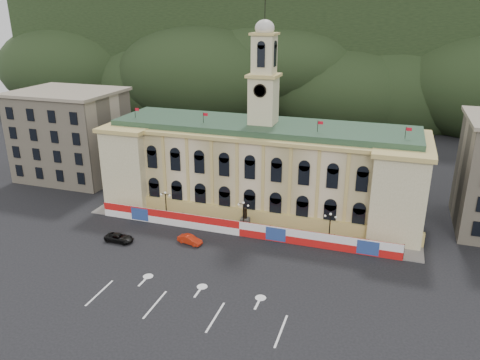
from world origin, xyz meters
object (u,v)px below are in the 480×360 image
(red_sedan, at_px, (190,240))
(black_suv, at_px, (119,238))
(lamp_center, at_px, (243,213))
(statue, at_px, (245,221))

(red_sedan, distance_m, black_suv, 11.16)
(lamp_center, relative_size, black_suv, 1.12)
(statue, distance_m, red_sedan, 10.28)
(lamp_center, bearing_deg, statue, 90.00)
(statue, distance_m, black_suv, 20.39)
(statue, bearing_deg, lamp_center, -90.00)
(statue, height_order, lamp_center, lamp_center)
(lamp_center, xyz_separation_m, black_suv, (-17.26, -9.86, -2.43))
(statue, xyz_separation_m, black_suv, (-17.26, -10.86, -0.55))
(statue, relative_size, lamp_center, 0.72)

